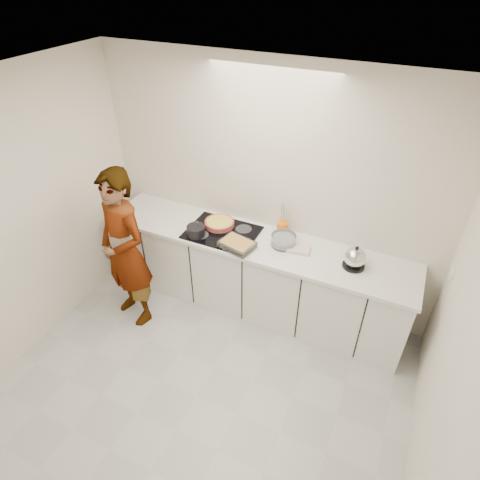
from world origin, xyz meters
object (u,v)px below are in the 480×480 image
at_px(kettle, 355,258).
at_px(tart_dish, 219,223).
at_px(mixing_bowl, 283,241).
at_px(hob, 222,232).
at_px(baking_dish, 237,244).
at_px(saucepan, 196,231).
at_px(utensil_crock, 282,228).
at_px(cook, 125,251).

bearing_deg(kettle, tart_dish, 177.12).
distance_m(mixing_bowl, kettle, 0.71).
distance_m(tart_dish, mixing_bowl, 0.72).
height_order(hob, baking_dish, baking_dish).
relative_size(tart_dish, baking_dish, 1.09).
xyz_separation_m(tart_dish, saucepan, (-0.13, -0.26, 0.02)).
xyz_separation_m(hob, saucepan, (-0.22, -0.16, 0.06)).
xyz_separation_m(saucepan, utensil_crock, (0.78, 0.40, 0.00)).
bearing_deg(cook, mixing_bowl, 43.32).
bearing_deg(utensil_crock, hob, -156.82).
bearing_deg(utensil_crock, baking_dish, -127.39).
bearing_deg(saucepan, cook, -139.06).
bearing_deg(utensil_crock, saucepan, -152.65).
relative_size(hob, baking_dish, 1.95).
distance_m(baking_dish, mixing_bowl, 0.46).
relative_size(hob, mixing_bowl, 2.50).
bearing_deg(baking_dish, cook, -155.30).
bearing_deg(cook, kettle, 34.09).
xyz_separation_m(baking_dish, utensil_crock, (0.32, 0.41, 0.02)).
height_order(saucepan, utensil_crock, saucepan).
relative_size(saucepan, mixing_bowl, 0.75).
bearing_deg(cook, tart_dish, 63.78).
distance_m(baking_dish, utensil_crock, 0.52).
bearing_deg(baking_dish, tart_dish, 141.08).
bearing_deg(mixing_bowl, kettle, -3.58).
distance_m(hob, cook, 0.99).
bearing_deg(mixing_bowl, saucepan, -164.95).
bearing_deg(baking_dish, utensil_crock, 52.61).
distance_m(tart_dish, cook, 1.00).
relative_size(tart_dish, cook, 0.23).
relative_size(hob, cook, 0.41).
bearing_deg(mixing_bowl, baking_dish, -148.65).
height_order(baking_dish, mixing_bowl, mixing_bowl).
bearing_deg(hob, kettle, 1.07).
height_order(mixing_bowl, kettle, kettle).
bearing_deg(saucepan, utensil_crock, 27.35).
bearing_deg(utensil_crock, cook, -146.51).
distance_m(saucepan, cook, 0.73).
bearing_deg(hob, cook, -140.14).
height_order(saucepan, baking_dish, saucepan).
bearing_deg(hob, saucepan, -143.07).
xyz_separation_m(saucepan, mixing_bowl, (0.86, 0.23, -0.01)).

